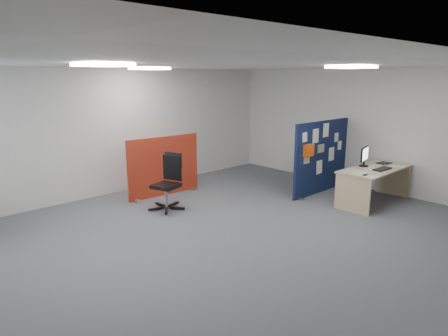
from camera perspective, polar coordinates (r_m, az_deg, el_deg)
floor at (r=6.42m, az=-0.98°, el=-10.19°), size 9.00×9.00×0.00m
ceiling at (r=5.90m, az=-1.09°, el=14.66°), size 9.00×7.00×0.02m
wall_back at (r=8.89m, az=-16.51°, el=4.86°), size 9.00×0.02×2.70m
wall_right at (r=9.61m, az=19.27°, el=5.25°), size 0.02×7.00×2.70m
ceiling_lights at (r=6.62m, az=-2.90°, el=14.21°), size 4.10×4.10×0.04m
navy_divider at (r=9.00m, az=13.71°, el=1.55°), size 1.92×0.30×1.59m
main_desk at (r=8.61m, az=20.44°, el=-1.05°), size 1.76×0.78×0.73m
monitor_main at (r=8.59m, az=19.44°, el=1.69°), size 0.45×0.19×0.40m
keyboard at (r=8.45m, az=21.69°, el=-0.13°), size 0.46×0.20×0.02m
mouse at (r=8.76m, az=22.03°, el=0.30°), size 0.10×0.07×0.03m
paper_tray at (r=9.05m, az=21.91°, el=0.65°), size 0.30×0.25×0.01m
red_divider at (r=8.67m, az=-8.57°, el=0.21°), size 1.71×0.30×1.28m
office_chair at (r=7.79m, az=-7.83°, el=-1.42°), size 0.71×0.68×1.06m
desk_papers at (r=8.19m, az=20.26°, el=-0.48°), size 1.44×0.74×0.00m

